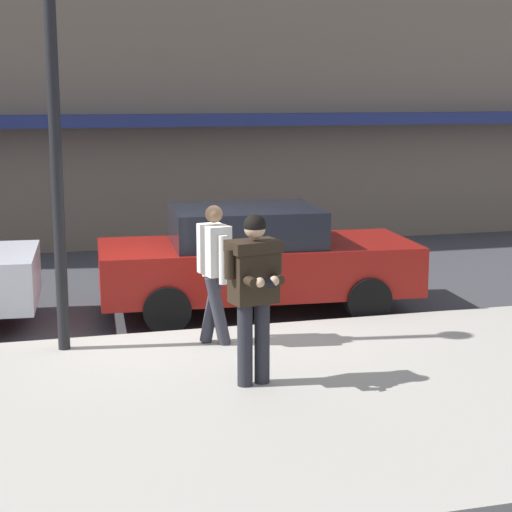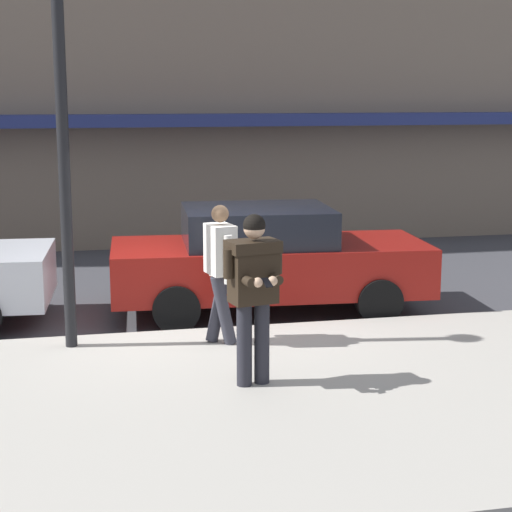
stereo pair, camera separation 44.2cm
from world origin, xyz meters
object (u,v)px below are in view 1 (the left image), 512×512
Objects in this scene: parked_sedan_mid at (255,259)px; pedestrian_in_light_coat at (214,266)px; street_lamp_post at (53,93)px; man_texting_on_phone at (254,281)px.

pedestrian_in_light_coat reaches higher than parked_sedan_mid.
street_lamp_post is at bearing -150.10° from parked_sedan_mid.
pedestrian_in_light_coat is 0.35× the size of street_lamp_post.
parked_sedan_mid is 3.98m from street_lamp_post.
man_texting_on_phone is 1.57m from pedestrian_in_light_coat.
parked_sedan_mid is 2.71× the size of pedestrian_in_light_coat.
parked_sedan_mid is 3.55m from man_texting_on_phone.
pedestrian_in_light_coat is at bearing -7.60° from street_lamp_post.
man_texting_on_phone is 0.37× the size of street_lamp_post.
pedestrian_in_light_coat is (-0.07, 1.56, -0.14)m from man_texting_on_phone.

